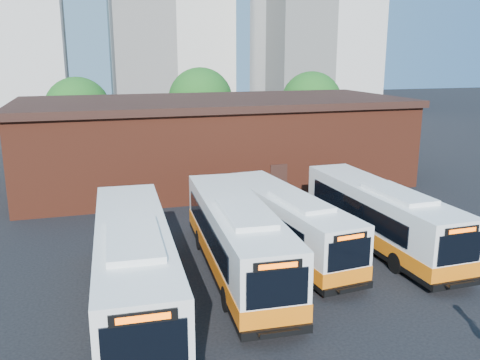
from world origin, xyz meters
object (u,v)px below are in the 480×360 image
object	(u,v)px
bus_mideast	(286,224)
bus_east	(379,218)
bus_midwest	(237,240)
bus_west	(134,270)

from	to	relation	value
bus_mideast	bus_east	size ratio (longest dim) A/B	0.95
bus_mideast	bus_east	bearing A→B (deg)	-12.86
bus_midwest	bus_east	distance (m)	8.02
bus_midwest	bus_west	bearing A→B (deg)	-152.43
bus_west	bus_mideast	distance (m)	8.73
bus_midwest	bus_mideast	bearing A→B (deg)	33.22
bus_west	bus_east	bearing A→B (deg)	17.06
bus_west	bus_mideast	bearing A→B (deg)	29.14
bus_mideast	bus_east	distance (m)	4.88
bus_midwest	bus_east	world-z (taller)	bus_midwest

